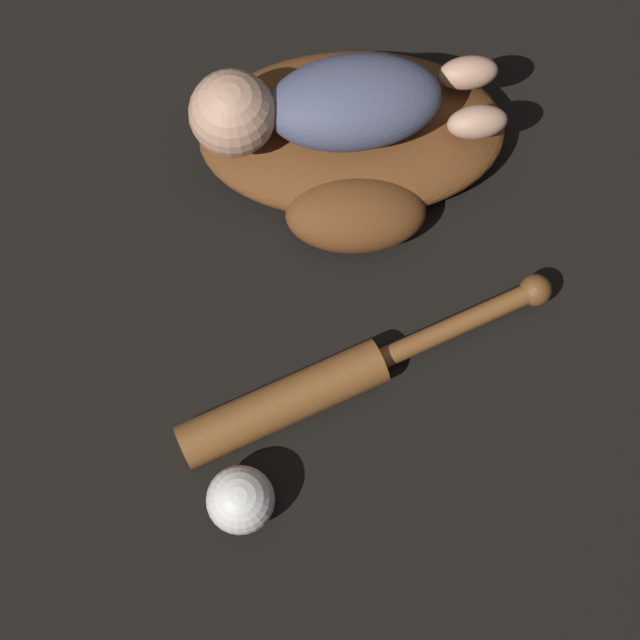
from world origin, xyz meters
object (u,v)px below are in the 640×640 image
baseball_glove (353,146)px  baseball (241,500)px  baseball_bat (323,385)px  baby_figure (325,105)px

baseball_glove → baseball: 0.45m
baseball_bat → baseball: bearing=56.7°
baseball → baseball_bat: bearing=-123.3°
baseball → baseball_glove: bearing=-105.2°
baseball_bat → baseball: size_ratio=5.67×
baseball_glove → baseball: same height
baseball → baby_figure: bearing=-100.6°
baby_figure → baseball_bat: 0.32m
baby_figure → baseball_bat: bearing=91.0°
baby_figure → baseball: 0.46m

